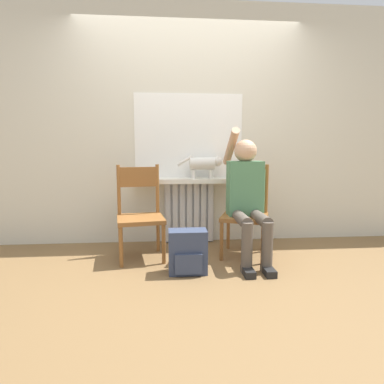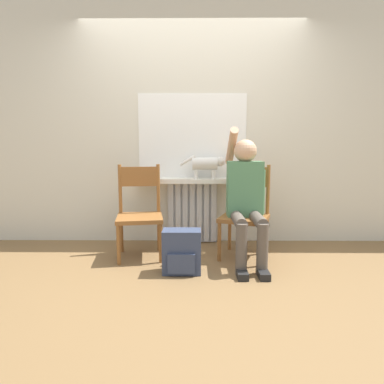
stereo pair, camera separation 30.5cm
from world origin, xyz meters
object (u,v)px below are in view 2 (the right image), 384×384
at_px(chair_right, 245,212).
at_px(person, 246,194).
at_px(backpack, 182,252).
at_px(cat, 207,164).
at_px(chair_left, 140,212).

bearing_deg(chair_right, person, -77.14).
bearing_deg(backpack, chair_right, 36.26).
distance_m(chair_right, person, 0.23).
height_order(chair_right, cat, cat).
bearing_deg(cat, person, -56.33).
xyz_separation_m(chair_left, backpack, (0.44, -0.46, -0.27)).
xyz_separation_m(person, backpack, (-0.60, -0.33, -0.46)).
bearing_deg(person, cat, 123.67).
bearing_deg(person, chair_left, 173.10).
xyz_separation_m(chair_right, cat, (-0.37, 0.41, 0.46)).
distance_m(cat, backpack, 1.16).
bearing_deg(chair_left, person, -15.76).
relative_size(chair_left, person, 0.72).
bearing_deg(backpack, person, 28.76).
bearing_deg(backpack, chair_left, 133.96).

